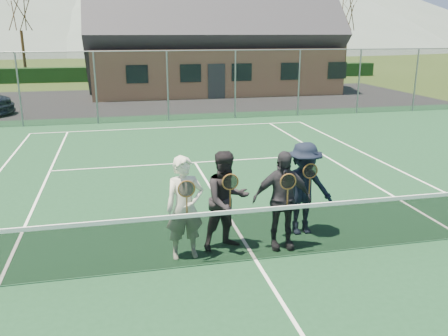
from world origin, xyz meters
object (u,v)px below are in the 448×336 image
(tennis_net, at_px, (256,232))
(player_d, at_px, (304,189))
(player_a, at_px, (185,208))
(player_c, at_px, (282,200))
(clubhouse, at_px, (211,28))
(player_b, at_px, (227,201))

(tennis_net, distance_m, player_d, 1.55)
(player_a, relative_size, player_d, 1.00)
(player_a, distance_m, player_c, 1.73)
(clubhouse, bearing_deg, player_a, -102.29)
(player_a, xyz_separation_m, player_d, (2.35, 0.52, -0.00))
(tennis_net, distance_m, player_c, 0.80)
(tennis_net, height_order, player_c, player_c)
(tennis_net, height_order, clubhouse, clubhouse)
(clubhouse, xyz_separation_m, player_c, (-3.41, -23.61, -3.07))
(tennis_net, relative_size, player_d, 6.49)
(player_c, bearing_deg, clubhouse, 81.78)
(clubhouse, height_order, player_a, clubhouse)
(tennis_net, xyz_separation_m, player_d, (1.20, 0.90, 0.38))
(player_d, bearing_deg, player_b, -168.69)
(clubhouse, distance_m, player_c, 24.05)
(player_a, height_order, player_d, same)
(clubhouse, distance_m, player_a, 24.36)
(player_c, distance_m, player_d, 0.80)
(player_b, distance_m, player_c, 0.98)
(tennis_net, height_order, player_d, player_d)
(player_b, relative_size, player_d, 1.00)
(player_a, bearing_deg, clubhouse, 77.71)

